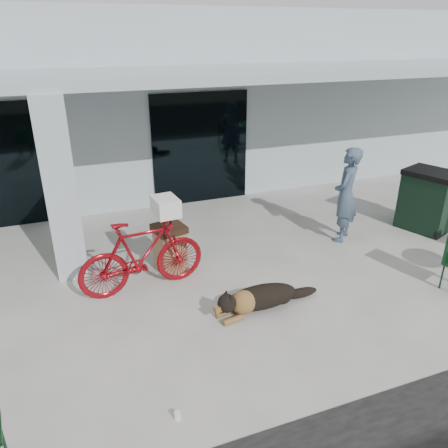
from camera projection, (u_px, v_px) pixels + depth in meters
name	position (u px, v px, depth m)	size (l,w,h in m)	color
ground	(191.00, 329.00, 6.38)	(80.00, 80.00, 0.00)	beige
building	(104.00, 96.00, 12.73)	(22.00, 7.00, 4.50)	#9EACB3
storefront_glass_right	(201.00, 149.00, 10.67)	(2.40, 0.06, 2.70)	black
column	(61.00, 191.00, 7.23)	(0.50, 0.50, 3.12)	#9EACB3
overhang	(130.00, 76.00, 8.16)	(22.00, 2.80, 0.18)	#9EACB3
bicycle	(142.00, 255.00, 7.12)	(0.59, 2.11, 1.27)	maroon
laundry_basket	(166.00, 206.00, 6.99)	(0.50, 0.37, 0.29)	white
dog	(262.00, 296.00, 6.77)	(1.35, 0.45, 0.45)	black
cup_near_dog	(177.00, 416.00, 4.88)	(0.07, 0.07, 0.09)	white
person	(346.00, 195.00, 8.76)	(0.71, 0.47, 1.95)	#3D5066
trash_receptacle	(170.00, 248.00, 7.80)	(0.52, 0.52, 0.88)	#92704B
wheeled_bin	(428.00, 200.00, 9.37)	(0.81, 1.03, 1.31)	black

